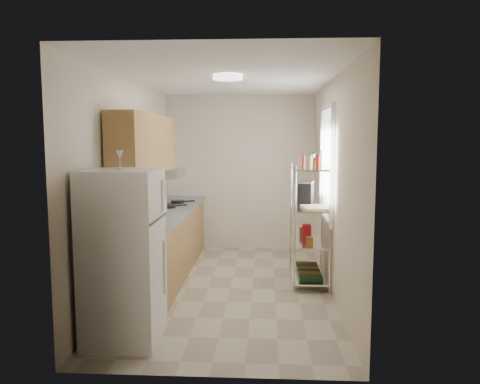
% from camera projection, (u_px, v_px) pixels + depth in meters
% --- Properties ---
extents(room, '(2.52, 4.42, 2.62)m').
position_uv_depth(room, '(230.00, 186.00, 5.74)').
color(room, '#C1B69C').
rests_on(room, ground).
extents(counter_run, '(0.63, 3.51, 0.90)m').
position_uv_depth(counter_run, '(165.00, 244.00, 6.32)').
color(counter_run, '#A57F46').
rests_on(counter_run, ground).
extents(upper_cabinets, '(0.33, 2.20, 0.72)m').
position_uv_depth(upper_cabinets, '(146.00, 144.00, 5.83)').
color(upper_cabinets, '#A57F46').
rests_on(upper_cabinets, room).
extents(range_hood, '(0.50, 0.60, 0.12)m').
position_uv_depth(range_hood, '(165.00, 173.00, 6.67)').
color(range_hood, '#B7BABC').
rests_on(range_hood, room).
extents(window, '(0.06, 1.00, 1.46)m').
position_uv_depth(window, '(327.00, 164.00, 5.99)').
color(window, white).
rests_on(window, room).
extents(bakers_rack, '(0.45, 0.90, 1.73)m').
position_uv_depth(bakers_rack, '(310.00, 199.00, 6.00)').
color(bakers_rack, silver).
rests_on(bakers_rack, ground).
extents(ceiling_dome, '(0.34, 0.34, 0.05)m').
position_uv_depth(ceiling_dome, '(228.00, 77.00, 5.29)').
color(ceiling_dome, white).
rests_on(ceiling_dome, room).
extents(refrigerator, '(0.66, 0.66, 1.60)m').
position_uv_depth(refrigerator, '(123.00, 256.00, 4.30)').
color(refrigerator, white).
rests_on(refrigerator, ground).
extents(wine_glass_a, '(0.06, 0.06, 0.17)m').
position_uv_depth(wine_glass_a, '(120.00, 160.00, 4.18)').
color(wine_glass_a, silver).
rests_on(wine_glass_a, refrigerator).
extents(wine_glass_b, '(0.06, 0.06, 0.17)m').
position_uv_depth(wine_glass_b, '(120.00, 160.00, 4.26)').
color(wine_glass_b, silver).
rests_on(wine_glass_b, refrigerator).
extents(rice_cooker, '(0.23, 0.23, 0.19)m').
position_uv_depth(rice_cooker, '(158.00, 205.00, 6.30)').
color(rice_cooker, white).
rests_on(rice_cooker, counter_run).
extents(frying_pan_large, '(0.34, 0.34, 0.04)m').
position_uv_depth(frying_pan_large, '(167.00, 206.00, 6.64)').
color(frying_pan_large, black).
rests_on(frying_pan_large, counter_run).
extents(frying_pan_small, '(0.26, 0.26, 0.04)m').
position_uv_depth(frying_pan_small, '(178.00, 202.00, 7.11)').
color(frying_pan_small, black).
rests_on(frying_pan_small, counter_run).
extents(cutting_board, '(0.37, 0.45, 0.03)m').
position_uv_depth(cutting_board, '(316.00, 208.00, 5.80)').
color(cutting_board, tan).
rests_on(cutting_board, bakers_rack).
extents(espresso_machine, '(0.23, 0.30, 0.31)m').
position_uv_depth(espresso_machine, '(306.00, 193.00, 6.16)').
color(espresso_machine, black).
rests_on(espresso_machine, bakers_rack).
extents(storage_bag, '(0.11, 0.15, 0.17)m').
position_uv_depth(storage_bag, '(307.00, 231.00, 6.27)').
color(storage_bag, maroon).
rests_on(storage_bag, bakers_rack).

